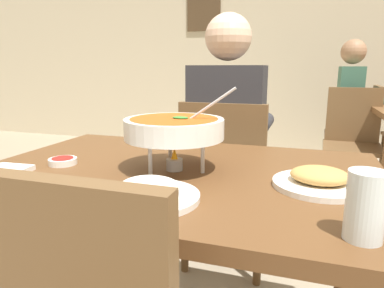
{
  "coord_description": "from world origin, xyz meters",
  "views": [
    {
      "loc": [
        0.37,
        -0.97,
        1.06
      ],
      "look_at": [
        0.0,
        0.15,
        0.8
      ],
      "focal_mm": 32.61,
      "sensor_mm": 36.0,
      "label": 1
    }
  ],
  "objects": [
    {
      "name": "spoon_utensil",
      "position": [
        -0.44,
        -0.23,
        0.75
      ],
      "size": [
        0.04,
        0.17,
        0.01
      ],
      "primitive_type": "cube",
      "rotation": [
        0.0,
        0.0,
        -0.19
      ],
      "color": "silver",
      "rests_on": "dining_table_main"
    },
    {
      "name": "napkin_folded",
      "position": [
        -0.47,
        -0.18,
        0.76
      ],
      "size": [
        0.13,
        0.09,
        0.02
      ],
      "primitive_type": "cube",
      "rotation": [
        0.0,
        0.0,
        0.07
      ],
      "color": "white",
      "rests_on": "dining_table_main"
    },
    {
      "name": "chair_bg_left",
      "position": [
        0.87,
        2.53,
        0.51
      ],
      "size": [
        0.46,
        0.46,
        0.9
      ],
      "color": "brown",
      "rests_on": "ground_plane"
    },
    {
      "name": "diner_main",
      "position": [
        0.0,
        0.74,
        0.75
      ],
      "size": [
        0.4,
        0.45,
        1.31
      ],
      "color": "#2D2D38",
      "rests_on": "ground_plane"
    },
    {
      "name": "patron_bg_left",
      "position": [
        0.78,
        2.57,
        0.75
      ],
      "size": [
        0.45,
        0.4,
        1.31
      ],
      "color": "#2D2D38",
      "rests_on": "ground_plane"
    },
    {
      "name": "chair_bg_corner",
      "position": [
        0.74,
        2.08,
        0.51
      ],
      "size": [
        0.46,
        0.46,
        0.9
      ],
      "color": "brown",
      "rests_on": "ground_plane"
    },
    {
      "name": "sauce_dish",
      "position": [
        -0.38,
        -0.06,
        0.76
      ],
      "size": [
        0.09,
        0.09,
        0.02
      ],
      "color": "white",
      "rests_on": "dining_table_main"
    },
    {
      "name": "cafe_rear_partition",
      "position": [
        0.0,
        3.65,
        1.5
      ],
      "size": [
        10.0,
        0.1,
        3.0
      ],
      "primitive_type": "cube",
      "color": "beige",
      "rests_on": "ground_plane"
    },
    {
      "name": "rice_plate",
      "position": [
        0.03,
        -0.26,
        0.77
      ],
      "size": [
        0.24,
        0.24,
        0.06
      ],
      "color": "white",
      "rests_on": "dining_table_main"
    },
    {
      "name": "curry_bowl",
      "position": [
        -0.0,
        -0.01,
        0.88
      ],
      "size": [
        0.33,
        0.3,
        0.26
      ],
      "color": "silver",
      "rests_on": "dining_table_main"
    },
    {
      "name": "picture_frame_hung",
      "position": [
        -0.96,
        3.59,
        1.81
      ],
      "size": [
        0.44,
        0.03,
        0.56
      ],
      "primitive_type": "cube",
      "color": "#4C3823"
    },
    {
      "name": "appetizer_plate",
      "position": [
        0.41,
        -0.04,
        0.77
      ],
      "size": [
        0.24,
        0.24,
        0.06
      ],
      "color": "white",
      "rests_on": "dining_table_main"
    },
    {
      "name": "dining_table_main",
      "position": [
        0.0,
        0.0,
        0.64
      ],
      "size": [
        1.23,
        0.84,
        0.75
      ],
      "color": "brown",
      "rests_on": "ground_plane"
    },
    {
      "name": "drink_glass",
      "position": [
        0.48,
        -0.31,
        0.81
      ],
      "size": [
        0.07,
        0.07,
        0.13
      ],
      "color": "silver",
      "rests_on": "dining_table_main"
    },
    {
      "name": "chair_diner_main",
      "position": [
        -0.0,
        0.7,
        0.51
      ],
      "size": [
        0.44,
        0.44,
        0.9
      ],
      "color": "brown",
      "rests_on": "ground_plane"
    }
  ]
}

